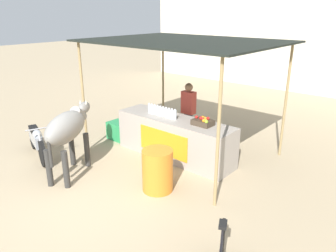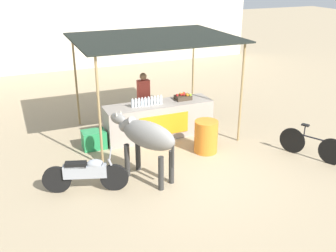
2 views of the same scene
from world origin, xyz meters
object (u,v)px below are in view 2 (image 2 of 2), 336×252
vendor_behind_counter (144,100)px  motorcycle_parked (86,173)px  stall_counter (159,120)px  fruit_crate (183,97)px  cow (146,136)px  bicycle_leaning (311,145)px  cooler_box (94,140)px  water_barrel (206,137)px

vendor_behind_counter → motorcycle_parked: 3.72m
stall_counter → fruit_crate: (0.76, 0.05, 0.56)m
stall_counter → cow: cow is taller
bicycle_leaning → cooler_box: bearing=151.4°
cooler_box → stall_counter: bearing=3.0°
fruit_crate → cow: size_ratio=0.25×
vendor_behind_counter → fruit_crate: bearing=-37.0°
stall_counter → motorcycle_parked: 3.26m
fruit_crate → bicycle_leaning: (2.22, -2.78, -0.69)m
fruit_crate → bicycle_leaning: bearing=-51.5°
water_barrel → cow: (-1.86, -0.71, 0.61)m
cow → stall_counter: bearing=62.2°
cow → water_barrel: bearing=20.9°
bicycle_leaning → vendor_behind_counter: bearing=132.1°
vendor_behind_counter → bicycle_leaning: size_ratio=1.11×
stall_counter → cow: 2.45m
cow → bicycle_leaning: bearing=-8.6°
fruit_crate → water_barrel: bearing=-90.7°
cow → motorcycle_parked: bearing=-179.0°
fruit_crate → bicycle_leaning: fruit_crate is taller
fruit_crate → bicycle_leaning: 3.62m
vendor_behind_counter → water_barrel: bearing=-67.1°
fruit_crate → water_barrel: 1.58m
fruit_crate → vendor_behind_counter: (-0.93, 0.70, -0.19)m
cooler_box → motorcycle_parked: (-0.61, -2.04, 0.19)m
fruit_crate → vendor_behind_counter: vendor_behind_counter is taller
vendor_behind_counter → cow: (-0.95, -2.87, 0.18)m
cooler_box → bicycle_leaning: size_ratio=0.40×
fruit_crate → stall_counter: bearing=-176.1°
cooler_box → water_barrel: 2.92m
cooler_box → cow: size_ratio=0.34×
cooler_box → water_barrel: size_ratio=0.72×
bicycle_leaning → cow: bearing=171.4°
fruit_crate → cooler_box: bearing=-176.7°
vendor_behind_counter → cooler_box: size_ratio=2.75×
cooler_box → motorcycle_parked: size_ratio=0.35×
vendor_behind_counter → motorcycle_parked: bearing=-128.5°
stall_counter → cooler_box: size_ratio=5.00×
stall_counter → vendor_behind_counter: (-0.17, 0.75, 0.37)m
vendor_behind_counter → cooler_box: vendor_behind_counter is taller
fruit_crate → water_barrel: (-0.02, -1.46, -0.62)m
bicycle_leaning → stall_counter: bearing=137.5°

